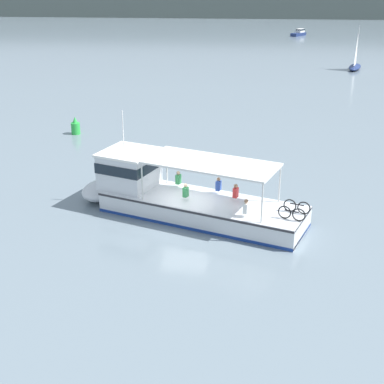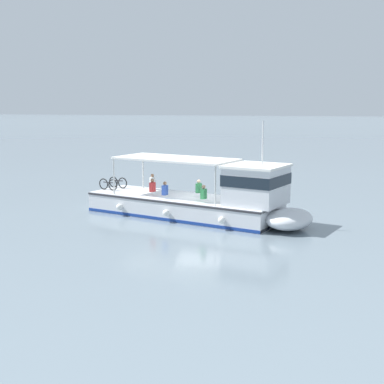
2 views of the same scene
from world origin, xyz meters
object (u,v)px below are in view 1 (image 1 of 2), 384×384
Objects in this scene: sailboat_near_starboard at (355,65)px; motorboat_far_left at (299,33)px; ferry_main at (175,196)px; channel_buoy at (76,127)px.

sailboat_near_starboard reaches higher than motorboat_far_left.
sailboat_near_starboard is at bearing -83.92° from motorboat_far_left.
channel_buoy is at bearing 124.00° from ferry_main.
channel_buoy is (-27.35, -32.42, 0.03)m from sailboat_near_starboard.
sailboat_near_starboard is at bearing 69.37° from ferry_main.
sailboat_near_starboard reaches higher than ferry_main.
ferry_main is 9.28× the size of channel_buoy.
sailboat_near_starboard is at bearing 49.85° from channel_buoy.
motorboat_far_left is at bearing 71.53° from channel_buoy.
sailboat_near_starboard is 37.70m from motorboat_far_left.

